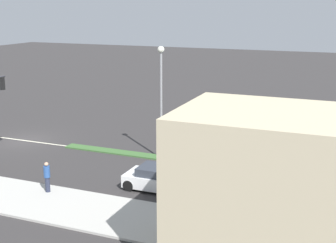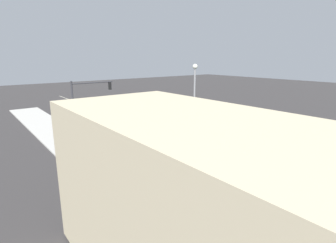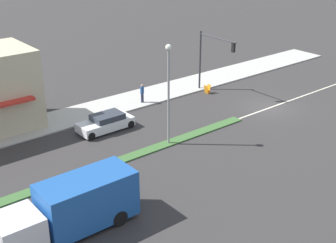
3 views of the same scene
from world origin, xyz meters
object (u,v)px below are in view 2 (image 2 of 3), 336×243
pedestrian (98,143)px  warning_aframe_sign (89,130)px  traffic_signal_main (86,98)px  van_white (166,158)px  street_lamp (194,95)px

pedestrian → warning_aframe_sign: 6.61m
traffic_signal_main → warning_aframe_sign: (0.05, 0.25, -3.47)m
pedestrian → van_white: (-2.88, 5.61, -0.38)m
street_lamp → pedestrian: (7.88, -3.35, -3.77)m
street_lamp → van_white: (5.00, 2.25, -4.14)m
traffic_signal_main → van_white: traffic_signal_main is taller
van_white → traffic_signal_main: bearing=-84.7°
traffic_signal_main → pedestrian: traffic_signal_main is taller
pedestrian → warning_aframe_sign: (-1.71, -6.36, -0.58)m
pedestrian → traffic_signal_main: bearing=-104.9°
warning_aframe_sign → pedestrian: bearing=75.0°
traffic_signal_main → pedestrian: 7.43m
street_lamp → van_white: size_ratio=1.68×
traffic_signal_main → pedestrian: size_ratio=3.32×
warning_aframe_sign → van_white: 12.03m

